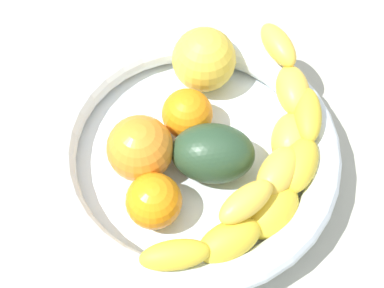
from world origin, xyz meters
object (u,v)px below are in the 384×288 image
(banana_draped_left, at_px, (262,199))
(orange_front, at_px, (187,114))
(avocado_dark, at_px, (213,153))
(apple_yellow, at_px, (200,59))
(orange_mid_right, at_px, (154,201))
(banana_draped_right, at_px, (282,129))
(fruit_bowl, at_px, (192,156))
(orange_mid_left, at_px, (140,148))

(banana_draped_left, distance_m, orange_front, 0.12)
(orange_front, bearing_deg, avocado_dark, -54.39)
(banana_draped_left, height_order, apple_yellow, apple_yellow)
(orange_mid_right, bearing_deg, banana_draped_right, 37.86)
(fruit_bowl, height_order, apple_yellow, apple_yellow)
(orange_mid_left, bearing_deg, orange_mid_right, -67.19)
(banana_draped_left, xyz_separation_m, orange_mid_left, (-0.12, 0.04, 0.00))
(orange_mid_left, bearing_deg, fruit_bowl, 14.99)
(banana_draped_right, distance_m, orange_mid_left, 0.14)
(fruit_bowl, xyz_separation_m, orange_front, (-0.01, 0.04, 0.02))
(banana_draped_right, bearing_deg, banana_draped_left, -100.71)
(avocado_dark, bearing_deg, orange_front, 125.61)
(fruit_bowl, xyz_separation_m, banana_draped_left, (0.07, -0.05, 0.02))
(apple_yellow, bearing_deg, orange_front, -94.56)
(orange_mid_right, height_order, apple_yellow, apple_yellow)
(avocado_dark, bearing_deg, banana_draped_right, 26.27)
(banana_draped_right, relative_size, orange_mid_right, 4.55)
(orange_front, distance_m, orange_mid_right, 0.10)
(banana_draped_left, distance_m, avocado_dark, 0.07)
(fruit_bowl, bearing_deg, orange_front, 104.72)
(banana_draped_left, xyz_separation_m, avocado_dark, (-0.05, 0.04, -0.00))
(orange_mid_right, relative_size, avocado_dark, 0.65)
(orange_mid_right, distance_m, apple_yellow, 0.17)
(fruit_bowl, height_order, banana_draped_left, banana_draped_left)
(banana_draped_left, bearing_deg, avocado_dark, 139.73)
(fruit_bowl, xyz_separation_m, orange_mid_right, (-0.03, -0.06, 0.02))
(orange_mid_left, distance_m, apple_yellow, 0.12)
(banana_draped_right, height_order, orange_mid_left, orange_mid_left)
(banana_draped_left, distance_m, apple_yellow, 0.17)
(fruit_bowl, height_order, banana_draped_right, banana_draped_right)
(orange_mid_right, bearing_deg, orange_mid_left, 112.81)
(banana_draped_left, bearing_deg, orange_mid_right, -172.15)
(banana_draped_right, relative_size, avocado_dark, 2.96)
(orange_front, height_order, orange_mid_left, orange_mid_left)
(fruit_bowl, bearing_deg, banana_draped_right, 16.19)
(banana_draped_left, height_order, orange_mid_left, orange_mid_left)
(fruit_bowl, relative_size, orange_mid_left, 4.53)
(orange_mid_left, xyz_separation_m, orange_mid_right, (0.02, -0.05, -0.01))
(banana_draped_right, relative_size, apple_yellow, 3.56)
(orange_front, xyz_separation_m, apple_yellow, (0.01, 0.07, 0.01))
(apple_yellow, bearing_deg, orange_mid_right, -98.12)
(avocado_dark, bearing_deg, orange_mid_left, -174.99)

